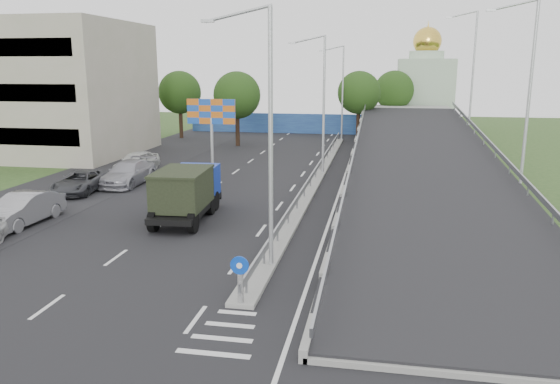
% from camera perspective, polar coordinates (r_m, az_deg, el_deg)
% --- Properties ---
extents(ground, '(160.00, 160.00, 0.00)m').
position_cam_1_polar(ground, '(17.19, -5.99, -14.94)').
color(ground, '#2D4C1E').
rests_on(ground, ground).
extents(road_surface, '(26.00, 90.00, 0.04)m').
position_cam_1_polar(road_surface, '(36.23, -1.72, 0.16)').
color(road_surface, black).
rests_on(road_surface, ground).
extents(parking_strip, '(8.00, 90.00, 0.05)m').
position_cam_1_polar(parking_strip, '(40.92, -19.83, 0.87)').
color(parking_strip, black).
rests_on(parking_strip, ground).
extents(median, '(1.00, 44.00, 0.20)m').
position_cam_1_polar(median, '(39.60, 3.74, 1.39)').
color(median, gray).
rests_on(median, ground).
extents(overpass_ramp, '(10.00, 50.00, 3.50)m').
position_cam_1_polar(overpass_ramp, '(39.17, 14.75, 3.32)').
color(overpass_ramp, gray).
rests_on(overpass_ramp, ground).
extents(median_guardrail, '(0.09, 44.00, 0.71)m').
position_cam_1_polar(median_guardrail, '(39.47, 3.75, 2.31)').
color(median_guardrail, gray).
rests_on(median_guardrail, median).
extents(sign_bollard, '(0.64, 0.23, 1.67)m').
position_cam_1_polar(sign_bollard, '(18.65, -4.18, -9.08)').
color(sign_bollard, black).
rests_on(sign_bollard, median).
extents(lamp_post_near, '(2.74, 0.18, 10.08)m').
position_cam_1_polar(lamp_post_near, '(21.11, -1.50, 6.93)').
color(lamp_post_near, '#B2B5B7').
rests_on(lamp_post_near, median).
extents(lamp_post_mid, '(2.74, 0.18, 10.08)m').
position_cam_1_polar(lamp_post_mid, '(40.83, 4.34, 9.81)').
color(lamp_post_mid, '#B2B5B7').
rests_on(lamp_post_mid, median).
extents(lamp_post_far, '(2.74, 0.18, 10.08)m').
position_cam_1_polar(lamp_post_far, '(60.74, 6.39, 10.79)').
color(lamp_post_far, '#B2B5B7').
rests_on(lamp_post_far, median).
extents(beige_building, '(24.00, 14.00, 12.00)m').
position_cam_1_polar(beige_building, '(57.92, -26.51, 9.62)').
color(beige_building, '#9F9C86').
rests_on(beige_building, ground).
extents(blue_wall, '(30.00, 0.50, 2.40)m').
position_cam_1_polar(blue_wall, '(67.42, 3.15, 7.13)').
color(blue_wall, navy).
rests_on(blue_wall, ground).
extents(church, '(7.00, 7.00, 13.80)m').
position_cam_1_polar(church, '(74.80, 14.88, 10.45)').
color(church, '#B2CCAD').
rests_on(church, ground).
extents(billboard, '(4.00, 0.24, 5.50)m').
position_cam_1_polar(billboard, '(44.78, -7.20, 7.94)').
color(billboard, '#B2B5B7').
rests_on(billboard, ground).
extents(tree_left_mid, '(4.80, 4.80, 7.60)m').
position_cam_1_polar(tree_left_mid, '(56.49, -4.52, 10.03)').
color(tree_left_mid, black).
rests_on(tree_left_mid, ground).
extents(tree_median_far, '(4.80, 4.80, 7.60)m').
position_cam_1_polar(tree_median_far, '(62.66, 8.26, 10.22)').
color(tree_median_far, black).
rests_on(tree_median_far, ground).
extents(tree_left_far, '(4.80, 4.80, 7.60)m').
position_cam_1_polar(tree_left_far, '(63.69, -10.44, 10.19)').
color(tree_left_far, black).
rests_on(tree_left_far, ground).
extents(tree_ramp_far, '(4.80, 4.80, 7.60)m').
position_cam_1_polar(tree_ramp_far, '(69.62, 11.84, 10.35)').
color(tree_ramp_far, black).
rests_on(tree_ramp_far, ground).
extents(dump_truck, '(2.75, 6.53, 2.82)m').
position_cam_1_polar(dump_truck, '(29.55, -9.71, 0.14)').
color(dump_truck, black).
rests_on(dump_truck, ground).
extents(parked_car_b, '(2.01, 5.09, 1.65)m').
position_cam_1_polar(parked_car_b, '(31.22, -25.28, -1.64)').
color(parked_car_b, gray).
rests_on(parked_car_b, ground).
extents(parked_car_c, '(2.73, 5.17, 1.39)m').
position_cam_1_polar(parked_car_c, '(37.80, -20.15, 0.98)').
color(parked_car_c, '#3B3C41').
rests_on(parked_car_c, ground).
extents(parked_car_d, '(2.33, 5.65, 1.64)m').
position_cam_1_polar(parked_car_d, '(39.32, -15.59, 1.92)').
color(parked_car_d, '#9999A2').
rests_on(parked_car_d, ground).
extents(parked_car_e, '(2.39, 4.91, 1.61)m').
position_cam_1_polar(parked_car_e, '(44.00, -14.76, 3.09)').
color(parked_car_e, beige).
rests_on(parked_car_e, ground).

